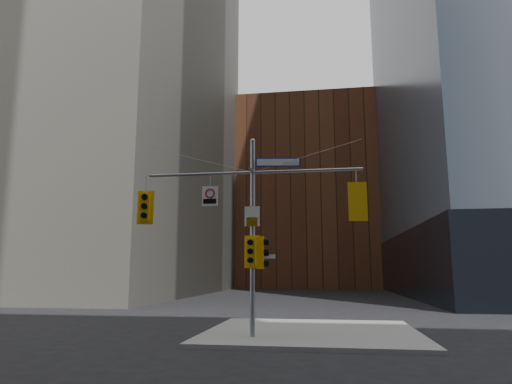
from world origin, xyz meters
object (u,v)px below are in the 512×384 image
(traffic_light_east_arm, at_px, (357,202))
(street_sign_blade, at_px, (278,162))
(signal_assembly, at_px, (253,215))
(traffic_light_west_arm, at_px, (145,207))
(traffic_light_pole_side, at_px, (262,253))
(regulatory_sign_arm, at_px, (210,195))
(traffic_light_pole_front, at_px, (251,251))

(traffic_light_east_arm, bearing_deg, street_sign_blade, -3.89)
(signal_assembly, bearing_deg, traffic_light_west_arm, 179.82)
(traffic_light_east_arm, relative_size, street_sign_blade, 0.83)
(signal_assembly, relative_size, traffic_light_east_arm, 5.83)
(traffic_light_pole_side, bearing_deg, regulatory_sign_arm, 87.24)
(signal_assembly, xyz_separation_m, traffic_light_west_arm, (-4.15, 0.01, 0.38))
(traffic_light_pole_front, distance_m, street_sign_blade, 3.42)
(traffic_light_pole_side, xyz_separation_m, street_sign_blade, (0.62, -0.01, 3.30))
(signal_assembly, height_order, traffic_light_pole_front, signal_assembly)
(traffic_light_west_arm, bearing_deg, street_sign_blade, -14.86)
(signal_assembly, bearing_deg, regulatory_sign_arm, -179.28)
(signal_assembly, relative_size, traffic_light_pole_side, 6.92)
(traffic_light_east_arm, height_order, traffic_light_pole_front, traffic_light_east_arm)
(traffic_light_east_arm, bearing_deg, signal_assembly, -3.83)
(traffic_light_pole_side, bearing_deg, signal_assembly, 88.11)
(signal_assembly, relative_size, traffic_light_pole_front, 6.93)
(traffic_light_pole_side, height_order, regulatory_sign_arm, regulatory_sign_arm)
(traffic_light_pole_front, bearing_deg, signal_assembly, 91.26)
(regulatory_sign_arm, bearing_deg, traffic_light_pole_front, -9.12)
(traffic_light_west_arm, bearing_deg, regulatory_sign_arm, -15.50)
(signal_assembly, xyz_separation_m, traffic_light_pole_front, (0.00, -0.27, -1.34))
(traffic_light_pole_front, relative_size, street_sign_blade, 0.70)
(traffic_light_east_arm, relative_size, regulatory_sign_arm, 1.84)
(traffic_light_pole_front, height_order, regulatory_sign_arm, regulatory_sign_arm)
(street_sign_blade, height_order, regulatory_sign_arm, street_sign_blade)
(traffic_light_west_arm, height_order, traffic_light_pole_front, traffic_light_west_arm)
(signal_assembly, height_order, traffic_light_pole_side, signal_assembly)
(regulatory_sign_arm, bearing_deg, traffic_light_pole_side, 0.51)
(traffic_light_pole_front, bearing_deg, regulatory_sign_arm, 172.50)
(street_sign_blade, distance_m, regulatory_sign_arm, 2.81)
(regulatory_sign_arm, bearing_deg, traffic_light_west_arm, 178.86)
(signal_assembly, distance_m, regulatory_sign_arm, 1.78)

